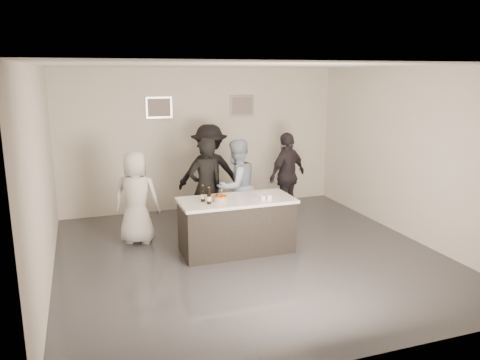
{
  "coord_description": "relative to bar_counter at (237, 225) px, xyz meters",
  "views": [
    {
      "loc": [
        -2.47,
        -6.67,
        2.9
      ],
      "look_at": [
        0.0,
        0.5,
        1.15
      ],
      "focal_mm": 35.0,
      "sensor_mm": 36.0,
      "label": 1
    }
  ],
  "objects": [
    {
      "name": "floor",
      "position": [
        0.14,
        -0.26,
        -0.45
      ],
      "size": [
        6.0,
        6.0,
        0.0
      ],
      "primitive_type": "plane",
      "color": "#3D3D42",
      "rests_on": "ground"
    },
    {
      "name": "ceiling",
      "position": [
        0.14,
        -0.26,
        2.55
      ],
      "size": [
        6.0,
        6.0,
        0.0
      ],
      "primitive_type": "plane",
      "rotation": [
        3.14,
        0.0,
        0.0
      ],
      "color": "white"
    },
    {
      "name": "wall_back",
      "position": [
        0.14,
        2.74,
        1.05
      ],
      "size": [
        6.0,
        0.04,
        3.0
      ],
      "primitive_type": "cube",
      "color": "silver",
      "rests_on": "ground"
    },
    {
      "name": "wall_front",
      "position": [
        0.14,
        -3.26,
        1.05
      ],
      "size": [
        6.0,
        0.04,
        3.0
      ],
      "primitive_type": "cube",
      "color": "silver",
      "rests_on": "ground"
    },
    {
      "name": "wall_left",
      "position": [
        -2.86,
        -0.26,
        1.05
      ],
      "size": [
        0.04,
        6.0,
        3.0
      ],
      "primitive_type": "cube",
      "color": "silver",
      "rests_on": "ground"
    },
    {
      "name": "wall_right",
      "position": [
        3.14,
        -0.26,
        1.05
      ],
      "size": [
        0.04,
        6.0,
        3.0
      ],
      "primitive_type": "cube",
      "color": "silver",
      "rests_on": "ground"
    },
    {
      "name": "picture_left",
      "position": [
        -0.76,
        2.71,
        1.75
      ],
      "size": [
        0.54,
        0.04,
        0.44
      ],
      "primitive_type": "cube",
      "color": "#B2B2B7",
      "rests_on": "wall_back"
    },
    {
      "name": "picture_right",
      "position": [
        1.04,
        2.71,
        1.75
      ],
      "size": [
        0.54,
        0.04,
        0.44
      ],
      "primitive_type": "cube",
      "color": "#B2B2B7",
      "rests_on": "wall_back"
    },
    {
      "name": "bar_counter",
      "position": [
        0.0,
        0.0,
        0.0
      ],
      "size": [
        1.86,
        0.86,
        0.9
      ],
      "primitive_type": "cube",
      "color": "white",
      "rests_on": "ground"
    },
    {
      "name": "cake",
      "position": [
        -0.29,
        -0.04,
        0.49
      ],
      "size": [
        0.24,
        0.24,
        0.07
      ],
      "primitive_type": "cylinder",
      "color": "orange",
      "rests_on": "bar_counter"
    },
    {
      "name": "beer_bottle_a",
      "position": [
        -0.55,
        0.02,
        0.58
      ],
      "size": [
        0.07,
        0.07,
        0.26
      ],
      "primitive_type": "cylinder",
      "color": "black",
      "rests_on": "bar_counter"
    },
    {
      "name": "beer_bottle_b",
      "position": [
        -0.5,
        -0.15,
        0.58
      ],
      "size": [
        0.07,
        0.07,
        0.26
      ],
      "primitive_type": "cylinder",
      "color": "black",
      "rests_on": "bar_counter"
    },
    {
      "name": "tumbler_cluster",
      "position": [
        0.43,
        -0.11,
        0.49
      ],
      "size": [
        0.19,
        0.3,
        0.08
      ],
      "primitive_type": "cube",
      "color": "#C36F12",
      "rests_on": "bar_counter"
    },
    {
      "name": "candles",
      "position": [
        -0.32,
        -0.34,
        0.45
      ],
      "size": [
        0.24,
        0.08,
        0.01
      ],
      "primitive_type": "cube",
      "color": "pink",
      "rests_on": "bar_counter"
    },
    {
      "name": "person_main_black",
      "position": [
        -0.29,
        0.87,
        0.45
      ],
      "size": [
        0.73,
        0.55,
        1.79
      ],
      "primitive_type": "imported",
      "rotation": [
        0.0,
        0.0,
        3.34
      ],
      "color": "black",
      "rests_on": "ground"
    },
    {
      "name": "person_main_blue",
      "position": [
        0.31,
        0.91,
        0.42
      ],
      "size": [
        1.03,
        0.93,
        1.74
      ],
      "primitive_type": "imported",
      "rotation": [
        0.0,
        0.0,
        3.53
      ],
      "color": "#93A6C1",
      "rests_on": "ground"
    },
    {
      "name": "person_guest_left",
      "position": [
        -1.49,
        0.96,
        0.36
      ],
      "size": [
        0.92,
        0.77,
        1.61
      ],
      "primitive_type": "imported",
      "rotation": [
        0.0,
        0.0,
        2.75
      ],
      "color": "silver",
      "rests_on": "ground"
    },
    {
      "name": "person_guest_right",
      "position": [
        1.57,
        1.44,
        0.42
      ],
      "size": [
        1.11,
        0.85,
        1.75
      ],
      "primitive_type": "imported",
      "rotation": [
        0.0,
        0.0,
        3.62
      ],
      "color": "#262229",
      "rests_on": "ground"
    },
    {
      "name": "person_guest_back",
      "position": [
        0.07,
        1.88,
        0.51
      ],
      "size": [
        1.37,
        1.0,
        1.91
      ],
      "primitive_type": "imported",
      "rotation": [
        0.0,
        0.0,
        2.89
      ],
      "color": "black",
      "rests_on": "ground"
    }
  ]
}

